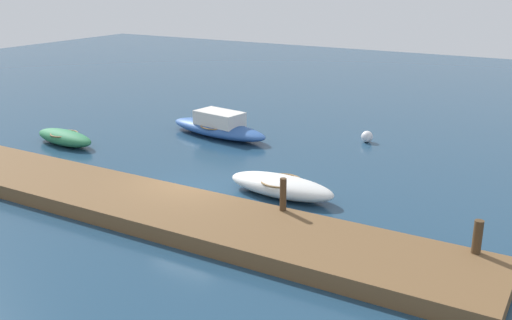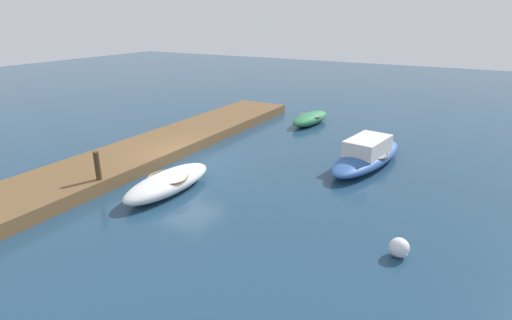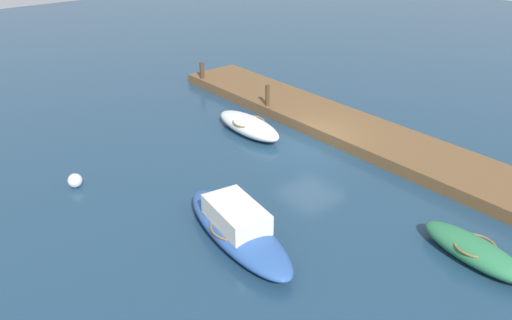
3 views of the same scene
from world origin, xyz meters
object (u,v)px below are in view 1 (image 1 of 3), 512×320
rowboat_green (65,137)px  mooring_post_west (283,194)px  rowboat_white (281,186)px  marker_buoy (367,137)px  mooring_post_mid_west (478,237)px  motorboat_blue (218,127)px

rowboat_green → mooring_post_west: mooring_post_west is taller
rowboat_white → marker_buoy: (0.18, 8.06, -0.11)m
mooring_post_west → mooring_post_mid_west: mooring_post_west is taller
mooring_post_west → marker_buoy: mooring_post_west is taller
motorboat_blue → marker_buoy: motorboat_blue is taller
mooring_post_mid_west → mooring_post_west: bearing=180.0°
rowboat_green → rowboat_white: bearing=2.4°
rowboat_green → mooring_post_mid_west: size_ratio=3.94×
rowboat_white → motorboat_blue: size_ratio=0.70×
motorboat_blue → rowboat_green: bearing=-129.3°
motorboat_blue → mooring_post_west: 10.69m
rowboat_green → mooring_post_mid_west: (18.39, -2.88, 0.60)m
marker_buoy → rowboat_green: bearing=-147.9°
marker_buoy → rowboat_white: bearing=-91.3°
mooring_post_mid_west → marker_buoy: mooring_post_mid_west is taller
mooring_post_west → motorboat_blue: bearing=134.5°
motorboat_blue → mooring_post_west: (7.49, -7.61, 0.53)m
marker_buoy → motorboat_blue: bearing=-158.1°
motorboat_blue → marker_buoy: size_ratio=10.89×
motorboat_blue → rowboat_white: bearing=-32.5°
rowboat_white → motorboat_blue: motorboat_blue is taller
rowboat_white → mooring_post_mid_west: bearing=-15.4°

